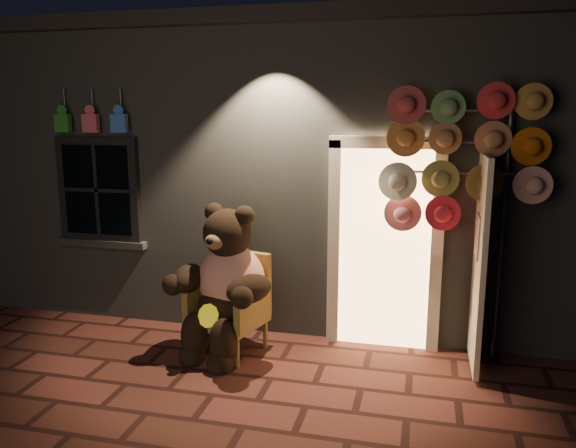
% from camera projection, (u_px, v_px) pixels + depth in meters
% --- Properties ---
extents(ground, '(60.00, 60.00, 0.00)m').
position_uv_depth(ground, '(212.00, 395.00, 4.90)').
color(ground, '#5D2A23').
rests_on(ground, ground).
extents(shop_building, '(7.30, 5.95, 3.51)m').
position_uv_depth(shop_building, '(307.00, 159.00, 8.35)').
color(shop_building, slate).
rests_on(shop_building, ground).
extents(wicker_armchair, '(0.82, 0.78, 1.01)m').
position_uv_depth(wicker_armchair, '(232.00, 302.00, 5.76)').
color(wicker_armchair, olive).
rests_on(wicker_armchair, ground).
extents(teddy_bear, '(1.12, 1.00, 1.59)m').
position_uv_depth(teddy_bear, '(226.00, 284.00, 5.60)').
color(teddy_bear, red).
rests_on(teddy_bear, ground).
extents(hat_rack, '(1.50, 0.22, 2.66)m').
position_uv_depth(hat_rack, '(462.00, 155.00, 5.24)').
color(hat_rack, '#59595E').
rests_on(hat_rack, ground).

